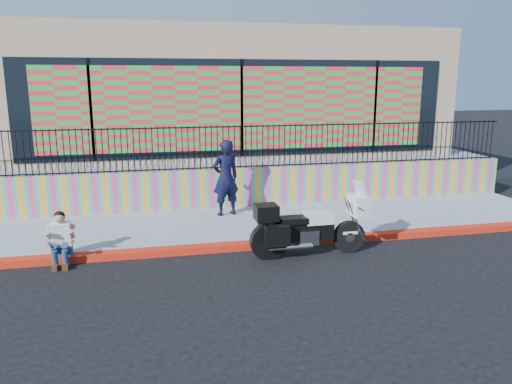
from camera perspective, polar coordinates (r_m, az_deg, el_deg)
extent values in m
plane|color=black|center=(11.30, 2.49, -6.24)|extent=(90.00, 90.00, 0.00)
cube|color=red|center=(11.27, 2.50, -5.88)|extent=(16.00, 0.30, 0.15)
cube|color=#8C93A8|center=(12.80, 0.57, -3.59)|extent=(16.00, 3.00, 0.15)
cube|color=#EA3D83|center=(14.16, -0.91, 0.61)|extent=(16.00, 0.20, 1.10)
cube|color=#8C93A8|center=(19.11, -4.04, 3.50)|extent=(16.00, 10.00, 1.25)
cube|color=tan|center=(18.68, -4.07, 11.38)|extent=(14.00, 8.00, 4.00)
cube|color=black|center=(14.74, -1.65, 9.52)|extent=(12.60, 0.04, 2.80)
cube|color=#DB303E|center=(14.71, -1.62, 9.51)|extent=(11.48, 0.02, 2.40)
cylinder|color=black|center=(11.02, 10.56, -5.04)|extent=(0.70, 0.15, 0.70)
cylinder|color=black|center=(10.46, 1.44, -5.78)|extent=(0.70, 0.15, 0.70)
cube|color=black|center=(10.65, 6.14, -4.50)|extent=(1.00, 0.30, 0.36)
cube|color=silver|center=(10.66, 5.86, -5.06)|extent=(0.42, 0.36, 0.32)
cube|color=white|center=(10.63, 7.15, -2.90)|extent=(0.58, 0.34, 0.25)
cube|color=black|center=(10.46, 4.26, -3.21)|extent=(0.58, 0.36, 0.13)
cube|color=white|center=(10.90, 11.63, -1.52)|extent=(0.32, 0.55, 0.44)
cube|color=silver|center=(10.85, 11.91, 0.23)|extent=(0.19, 0.49, 0.36)
cube|color=black|center=(10.26, 1.17, -2.33)|extent=(0.46, 0.44, 0.32)
cube|color=black|center=(10.12, 2.46, -5.04)|extent=(0.51, 0.19, 0.42)
cube|color=black|center=(10.71, 1.58, -4.04)|extent=(0.51, 0.19, 0.42)
cube|color=white|center=(10.98, 10.59, -4.51)|extent=(0.34, 0.17, 0.06)
imported|color=black|center=(13.13, -3.50, 1.64)|extent=(0.83, 0.65, 2.01)
cube|color=navy|center=(11.05, -21.20, -6.25)|extent=(0.36, 0.28, 0.18)
cube|color=silver|center=(10.90, -21.37, -4.57)|extent=(0.38, 0.27, 0.54)
sphere|color=tan|center=(10.77, -21.56, -2.80)|extent=(0.21, 0.21, 0.21)
cube|color=#472814|center=(10.71, -21.98, -7.97)|extent=(0.11, 0.26, 0.10)
cube|color=#472814|center=(10.68, -20.92, -7.94)|extent=(0.11, 0.26, 0.10)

